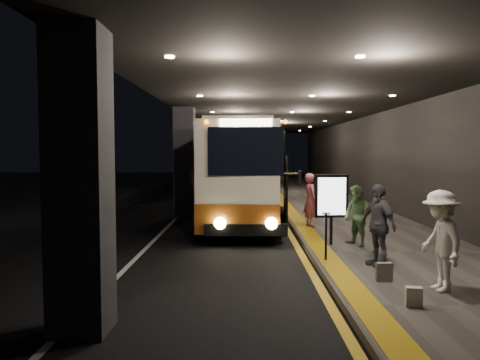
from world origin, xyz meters
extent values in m
plane|color=black|center=(0.00, 0.00, 0.00)|extent=(90.00, 90.00, 0.00)
cube|color=silver|center=(-1.80, 5.00, 0.01)|extent=(0.12, 50.00, 0.01)
cube|color=gold|center=(2.35, 5.00, 0.01)|extent=(0.18, 50.00, 0.01)
cube|color=#514C44|center=(4.75, 5.00, 0.07)|extent=(4.50, 50.00, 0.15)
cube|color=gold|center=(2.85, 5.00, 0.16)|extent=(0.50, 50.00, 0.01)
cube|color=black|center=(7.00, 5.00, 3.00)|extent=(0.10, 50.00, 6.00)
cube|color=black|center=(-1.50, -8.00, 2.20)|extent=(0.80, 0.80, 4.40)
cube|color=black|center=(-1.50, 4.00, 2.20)|extent=(0.80, 0.80, 4.40)
cube|color=black|center=(-1.50, 16.00, 2.20)|extent=(0.80, 0.80, 4.40)
cube|color=black|center=(2.50, 5.00, 4.60)|extent=(9.00, 50.00, 0.40)
cube|color=beige|center=(0.92, 3.48, 1.95)|extent=(2.80, 11.24, 3.16)
cube|color=#8F5614|center=(0.92, 3.48, 0.79)|extent=(2.82, 11.26, 0.84)
cube|color=black|center=(0.92, -2.12, 2.65)|extent=(2.05, 0.15, 1.30)
cube|color=black|center=(0.92, -2.04, 0.51)|extent=(2.29, 0.35, 0.33)
cylinder|color=black|center=(-0.12, -0.05, 0.46)|extent=(0.26, 0.93, 0.93)
cylinder|color=black|center=(1.97, -0.05, 0.46)|extent=(0.26, 0.93, 0.93)
cylinder|color=black|center=(-0.12, 7.20, 0.46)|extent=(0.26, 0.93, 0.93)
cylinder|color=black|center=(1.97, 7.20, 0.46)|extent=(0.26, 0.93, 0.93)
sphere|color=#FFEAA5|center=(0.23, -2.13, 0.70)|extent=(0.33, 0.33, 0.33)
sphere|color=#FFEAA5|center=(1.62, -2.13, 0.70)|extent=(0.33, 0.33, 0.33)
cube|color=#FFF2BF|center=(0.92, -2.13, 3.42)|extent=(1.39, 0.11, 0.20)
cube|color=beige|center=(0.76, 18.91, 2.01)|extent=(3.16, 11.60, 3.25)
cube|color=#8F5614|center=(0.76, 18.91, 0.81)|extent=(3.18, 11.62, 0.86)
cube|color=black|center=(0.76, 13.15, 2.72)|extent=(2.10, 0.20, 1.34)
cube|color=black|center=(0.76, 13.23, 0.53)|extent=(2.35, 0.41, 0.33)
cylinder|color=black|center=(-0.32, 15.28, 0.48)|extent=(0.27, 0.96, 0.96)
cylinder|color=black|center=(1.83, 15.28, 0.48)|extent=(0.27, 0.96, 0.96)
cylinder|color=black|center=(-0.32, 22.73, 0.48)|extent=(0.27, 0.96, 0.96)
cylinder|color=black|center=(1.83, 22.73, 0.48)|extent=(0.27, 0.96, 0.96)
cube|color=beige|center=(0.90, 31.66, 1.90)|extent=(2.46, 10.91, 3.08)
cube|color=#8F5614|center=(0.90, 31.66, 0.77)|extent=(2.48, 10.93, 0.82)
cube|color=black|center=(0.90, 26.19, 2.58)|extent=(1.99, 0.10, 1.27)
cube|color=black|center=(0.90, 26.27, 0.50)|extent=(2.22, 0.29, 0.32)
cylinder|color=black|center=(-0.11, 28.22, 0.45)|extent=(0.25, 0.91, 0.91)
cylinder|color=black|center=(1.91, 28.22, 0.45)|extent=(0.25, 0.91, 0.91)
cylinder|color=black|center=(-0.11, 35.29, 0.45)|extent=(0.25, 0.91, 0.91)
cylinder|color=black|center=(1.91, 35.29, 0.45)|extent=(0.25, 0.91, 0.91)
imported|color=#B45460|center=(3.08, 0.74, 1.04)|extent=(0.58, 0.74, 1.78)
imported|color=#436337|center=(3.86, -2.45, 0.95)|extent=(0.81, 0.91, 1.60)
imported|color=silver|center=(4.37, -6.44, 1.05)|extent=(0.63, 1.21, 1.81)
imported|color=#434247|center=(3.79, -4.58, 1.05)|extent=(0.92, 1.18, 1.80)
cube|color=black|center=(3.56, -5.86, 0.33)|extent=(0.30, 0.13, 0.37)
cube|color=silver|center=(3.60, -7.30, 0.31)|extent=(0.27, 0.19, 0.31)
cylinder|color=black|center=(3.21, -2.27, 0.52)|extent=(0.08, 0.08, 0.73)
cube|color=black|center=(3.21, -2.27, 1.46)|extent=(0.89, 0.19, 1.15)
cube|color=white|center=(3.21, -2.33, 1.46)|extent=(0.75, 0.10, 0.99)
cylinder|color=black|center=(2.75, -4.10, 0.69)|extent=(0.05, 0.05, 1.08)
camera|label=1|loc=(0.86, -14.70, 2.64)|focal=35.00mm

